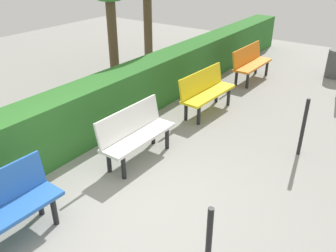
{
  "coord_description": "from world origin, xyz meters",
  "views": [
    {
      "loc": [
        2.57,
        2.53,
        3.09
      ],
      "look_at": [
        -1.48,
        -0.32,
        0.55
      ],
      "focal_mm": 37.51,
      "sensor_mm": 36.0,
      "label": 1
    }
  ],
  "objects": [
    {
      "name": "ground_plane",
      "position": [
        0.0,
        0.0,
        0.0
      ],
      "size": [
        20.78,
        20.78,
        0.0
      ],
      "primitive_type": "plane",
      "color": "gray"
    },
    {
      "name": "bench_orange",
      "position": [
        -5.72,
        -0.73,
        0.48
      ],
      "size": [
        1.49,
        0.5,
        0.86
      ],
      "rotation": [
        0.0,
        0.0,
        -0.03
      ],
      "color": "orange",
      "rests_on": "ground_plane"
    },
    {
      "name": "bench_yellow",
      "position": [
        -3.35,
        -0.69,
        0.48
      ],
      "size": [
        1.49,
        0.53,
        0.86
      ],
      "rotation": [
        0.0,
        0.0,
        -0.05
      ],
      "color": "yellow",
      "rests_on": "ground_plane"
    },
    {
      "name": "bench_white",
      "position": [
        -1.12,
        -0.7,
        0.48
      ],
      "size": [
        1.39,
        0.48,
        0.86
      ],
      "rotation": [
        0.0,
        0.0,
        -0.02
      ],
      "color": "white",
      "rests_on": "ground_plane"
    },
    {
      "name": "hedge_row",
      "position": [
        -1.02,
        -1.83,
        0.5
      ],
      "size": [
        16.78,
        0.65,
        1.0
      ],
      "primitive_type": "cube",
      "color": "#2D6B28",
      "rests_on": "ground_plane"
    },
    {
      "name": "railing_post_mid",
      "position": [
        -2.77,
        1.43,
        0.5
      ],
      "size": [
        0.06,
        0.06,
        1.0
      ],
      "primitive_type": "cylinder",
      "color": "black",
      "rests_on": "ground_plane"
    },
    {
      "name": "railing_post_far",
      "position": [
        0.34,
        1.43,
        0.5
      ],
      "size": [
        0.06,
        0.06,
        1.0
      ],
      "primitive_type": "cylinder",
      "color": "black",
      "rests_on": "ground_plane"
    }
  ]
}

